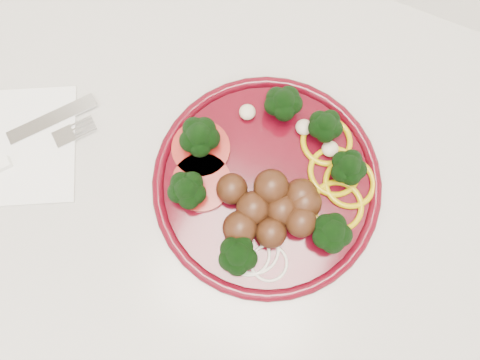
% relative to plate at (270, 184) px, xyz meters
% --- Properties ---
extents(counter, '(2.40, 0.60, 0.90)m').
position_rel_plate_xyz_m(counter, '(-0.10, -0.00, -0.47)').
color(counter, silver).
rests_on(counter, ground).
extents(plate, '(0.27, 0.27, 0.06)m').
position_rel_plate_xyz_m(plate, '(0.00, 0.00, 0.00)').
color(plate, '#45050F').
rests_on(plate, counter).
extents(napkin, '(0.20, 0.20, 0.00)m').
position_rel_plate_xyz_m(napkin, '(-0.30, -0.07, -0.02)').
color(napkin, white).
rests_on(napkin, counter).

